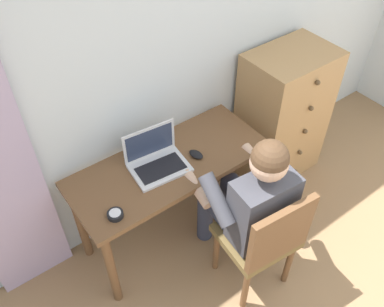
% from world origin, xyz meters
% --- Properties ---
extents(wall_back, '(4.80, 0.05, 2.50)m').
position_xyz_m(wall_back, '(0.00, 2.20, 1.25)').
color(wall_back, silver).
rests_on(wall_back, ground_plane).
extents(desk, '(1.27, 0.53, 0.73)m').
position_xyz_m(desk, '(-0.36, 1.86, 0.61)').
color(desk, brown).
rests_on(desk, ground_plane).
extents(dresser, '(0.63, 0.47, 1.08)m').
position_xyz_m(dresser, '(0.72, 1.92, 0.54)').
color(dresser, tan).
rests_on(dresser, ground_plane).
extents(chair, '(0.46, 0.44, 0.88)m').
position_xyz_m(chair, '(-0.15, 1.21, 0.50)').
color(chair, brown).
rests_on(chair, ground_plane).
extents(person_seated, '(0.56, 0.61, 1.20)m').
position_xyz_m(person_seated, '(-0.13, 1.39, 0.68)').
color(person_seated, '#33384C').
rests_on(person_seated, ground_plane).
extents(laptop, '(0.36, 0.28, 0.24)m').
position_xyz_m(laptop, '(-0.43, 1.89, 0.78)').
color(laptop, silver).
rests_on(laptop, desk).
extents(computer_mouse, '(0.08, 0.11, 0.03)m').
position_xyz_m(computer_mouse, '(-0.19, 1.81, 0.74)').
color(computer_mouse, black).
rests_on(computer_mouse, desk).
extents(desk_clock, '(0.09, 0.09, 0.03)m').
position_xyz_m(desk_clock, '(-0.83, 1.70, 0.74)').
color(desk_clock, black).
rests_on(desk_clock, desk).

